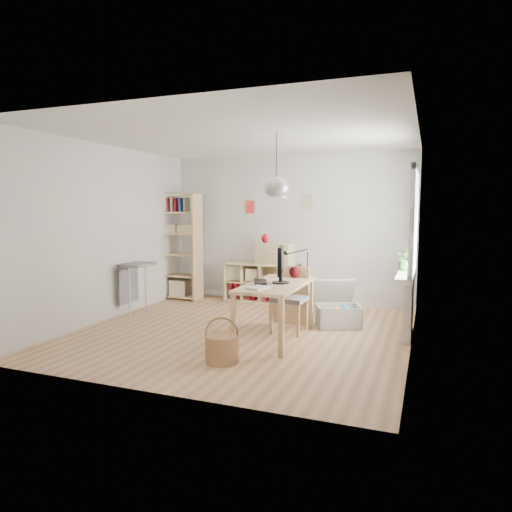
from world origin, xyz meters
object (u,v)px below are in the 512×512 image
(tall_bookshelf, at_px, (179,242))
(storage_chest, at_px, (338,312))
(drawer_chest, at_px, (275,254))
(chair, at_px, (291,295))
(cube_shelf, at_px, (261,286))
(monitor, at_px, (281,263))
(desk, at_px, (276,290))

(tall_bookshelf, bearing_deg, storage_chest, -16.75)
(storage_chest, xyz_separation_m, drawer_chest, (-1.40, 1.21, 0.70))
(chair, bearing_deg, storage_chest, 45.45)
(cube_shelf, distance_m, drawer_chest, 0.67)
(monitor, height_order, drawer_chest, monitor)
(desk, distance_m, drawer_chest, 2.33)
(storage_chest, xyz_separation_m, monitor, (-0.59, -0.95, 0.81))
(tall_bookshelf, distance_m, storage_chest, 3.49)
(chair, bearing_deg, cube_shelf, 123.92)
(chair, bearing_deg, desk, -97.67)
(monitor, bearing_deg, chair, 72.83)
(desk, height_order, drawer_chest, drawer_chest)
(chair, xyz_separation_m, storage_chest, (0.57, 0.53, -0.30))
(cube_shelf, bearing_deg, tall_bookshelf, -169.81)
(tall_bookshelf, distance_m, chair, 3.11)
(desk, relative_size, cube_shelf, 1.07)
(desk, bearing_deg, monitor, 19.70)
(tall_bookshelf, xyz_separation_m, storage_chest, (3.24, -0.97, -0.87))
(chair, relative_size, drawer_chest, 1.37)
(chair, xyz_separation_m, drawer_chest, (-0.83, 1.75, 0.39))
(desk, height_order, tall_bookshelf, tall_bookshelf)
(monitor, bearing_deg, desk, -174.92)
(tall_bookshelf, bearing_deg, monitor, -36.09)
(tall_bookshelf, distance_m, drawer_chest, 1.86)
(desk, xyz_separation_m, chair, (0.08, 0.44, -0.14))
(cube_shelf, relative_size, chair, 1.54)
(tall_bookshelf, height_order, storage_chest, tall_bookshelf)
(tall_bookshelf, relative_size, chair, 2.20)
(storage_chest, relative_size, monitor, 1.59)
(chair, bearing_deg, tall_bookshelf, 152.83)
(desk, distance_m, chair, 0.47)
(drawer_chest, bearing_deg, storage_chest, -33.53)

